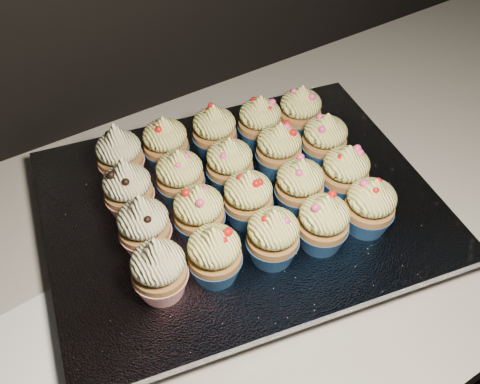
{
  "coord_description": "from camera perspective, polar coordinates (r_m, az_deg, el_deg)",
  "views": [
    {
      "loc": [
        -0.11,
        1.3,
        1.45
      ],
      "look_at": [
        0.15,
        1.71,
        0.95
      ],
      "focal_mm": 40.0,
      "sensor_mm": 36.0,
      "label": 1
    }
  ],
  "objects": [
    {
      "name": "worktop",
      "position": [
        0.71,
        -9.88,
        -9.0
      ],
      "size": [
        2.44,
        0.64,
        0.04
      ],
      "primitive_type": "cube",
      "color": "beige",
      "rests_on": "cabinet"
    },
    {
      "name": "napkin",
      "position": [
        0.65,
        -21.46,
        -16.72
      ],
      "size": [
        0.17,
        0.17,
        0.0
      ],
      "primitive_type": "cube",
      "rotation": [
        0.0,
        0.0,
        0.08
      ],
      "color": "white",
      "rests_on": "worktop"
    },
    {
      "name": "baking_tray",
      "position": [
        0.73,
        -0.0,
        -2.14
      ],
      "size": [
        0.53,
        0.44,
        0.02
      ],
      "primitive_type": "cube",
      "rotation": [
        0.0,
        0.0,
        -0.2
      ],
      "color": "black",
      "rests_on": "worktop"
    },
    {
      "name": "foil_lining",
      "position": [
        0.71,
        -0.0,
        -1.23
      ],
      "size": [
        0.57,
        0.49,
        0.01
      ],
      "primitive_type": "cube",
      "rotation": [
        0.0,
        0.0,
        -0.2
      ],
      "color": "silver",
      "rests_on": "baking_tray"
    },
    {
      "name": "cupcake_0",
      "position": [
        0.6,
        -8.63,
        -8.15
      ],
      "size": [
        0.06,
        0.06,
        0.1
      ],
      "color": "#B21824",
      "rests_on": "foil_lining"
    },
    {
      "name": "cupcake_1",
      "position": [
        0.6,
        -2.73,
        -6.66
      ],
      "size": [
        0.06,
        0.06,
        0.08
      ],
      "color": "navy",
      "rests_on": "foil_lining"
    },
    {
      "name": "cupcake_2",
      "position": [
        0.62,
        3.53,
        -4.76
      ],
      "size": [
        0.06,
        0.06,
        0.08
      ],
      "color": "navy",
      "rests_on": "foil_lining"
    },
    {
      "name": "cupcake_3",
      "position": [
        0.64,
        8.86,
        -3.25
      ],
      "size": [
        0.06,
        0.06,
        0.08
      ],
      "color": "navy",
      "rests_on": "foil_lining"
    },
    {
      "name": "cupcake_4",
      "position": [
        0.67,
        13.67,
        -1.47
      ],
      "size": [
        0.06,
        0.06,
        0.08
      ],
      "color": "navy",
      "rests_on": "foil_lining"
    },
    {
      "name": "cupcake_5",
      "position": [
        0.64,
        -10.18,
        -3.58
      ],
      "size": [
        0.06,
        0.06,
        0.1
      ],
      "color": "#B21824",
      "rests_on": "foil_lining"
    },
    {
      "name": "cupcake_6",
      "position": [
        0.65,
        -4.39,
        -2.24
      ],
      "size": [
        0.06,
        0.06,
        0.08
      ],
      "color": "navy",
      "rests_on": "foil_lining"
    },
    {
      "name": "cupcake_7",
      "position": [
        0.66,
        0.87,
        -0.66
      ],
      "size": [
        0.06,
        0.06,
        0.08
      ],
      "color": "navy",
      "rests_on": "foil_lining"
    },
    {
      "name": "cupcake_8",
      "position": [
        0.68,
        6.38,
        0.66
      ],
      "size": [
        0.06,
        0.06,
        0.08
      ],
      "color": "navy",
      "rests_on": "foil_lining"
    },
    {
      "name": "cupcake_9",
      "position": [
        0.71,
        11.13,
        2.05
      ],
      "size": [
        0.06,
        0.06,
        0.08
      ],
      "color": "navy",
      "rests_on": "foil_lining"
    },
    {
      "name": "cupcake_10",
      "position": [
        0.68,
        -11.84,
        0.27
      ],
      "size": [
        0.06,
        0.06,
        0.1
      ],
      "color": "#B21824",
      "rests_on": "foil_lining"
    },
    {
      "name": "cupcake_11",
      "position": [
        0.69,
        -6.39,
        1.6
      ],
      "size": [
        0.06,
        0.06,
        0.08
      ],
      "color": "navy",
      "rests_on": "foil_lining"
    },
    {
      "name": "cupcake_12",
      "position": [
        0.7,
        -1.11,
        2.92
      ],
      "size": [
        0.06,
        0.06,
        0.08
      ],
      "color": "navy",
      "rests_on": "foil_lining"
    },
    {
      "name": "cupcake_13",
      "position": [
        0.73,
        4.16,
        4.54
      ],
      "size": [
        0.06,
        0.06,
        0.08
      ],
      "color": "navy",
      "rests_on": "foil_lining"
    },
    {
      "name": "cupcake_14",
      "position": [
        0.75,
        9.0,
        5.48
      ],
      "size": [
        0.06,
        0.06,
        0.08
      ],
      "color": "navy",
      "rests_on": "foil_lining"
    },
    {
      "name": "cupcake_15",
      "position": [
        0.73,
        -12.7,
        3.85
      ],
      "size": [
        0.06,
        0.06,
        0.1
      ],
      "color": "#B21824",
      "rests_on": "foil_lining"
    },
    {
      "name": "cupcake_16",
      "position": [
        0.74,
        -7.92,
        5.13
      ],
      "size": [
        0.06,
        0.06,
        0.08
      ],
      "color": "navy",
      "rests_on": "foil_lining"
    },
    {
      "name": "cupcake_17",
      "position": [
        0.76,
        -2.74,
        6.45
      ],
      "size": [
        0.06,
        0.06,
        0.08
      ],
      "color": "navy",
      "rests_on": "foil_lining"
    },
    {
      "name": "cupcake_18",
      "position": [
        0.77,
        2.13,
        7.45
      ],
      "size": [
        0.06,
        0.06,
        0.08
      ],
      "color": "navy",
      "rests_on": "foil_lining"
    },
    {
      "name": "cupcake_19",
      "position": [
        0.8,
        6.42,
        8.48
      ],
      "size": [
        0.06,
        0.06,
        0.08
      ],
      "color": "navy",
      "rests_on": "foil_lining"
    }
  ]
}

